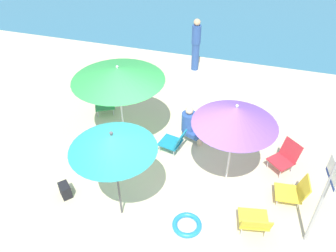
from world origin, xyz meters
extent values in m
plane|color=beige|center=(0.00, 0.00, 0.00)|extent=(40.00, 40.00, 0.00)
cylinder|color=silver|center=(1.42, 0.68, 0.97)|extent=(0.04, 0.04, 1.93)
cone|color=#8E56C6|center=(1.42, 0.68, 1.74)|extent=(1.65, 1.65, 0.39)
sphere|color=silver|center=(1.42, 0.68, 1.96)|extent=(0.06, 0.06, 0.06)
cylinder|color=silver|center=(-1.26, 1.38, 0.98)|extent=(0.04, 0.04, 1.97)
cone|color=green|center=(-1.26, 1.38, 1.82)|extent=(2.09, 2.09, 0.29)
sphere|color=silver|center=(-1.26, 1.38, 2.00)|extent=(0.06, 0.06, 0.06)
cylinder|color=#4C4C51|center=(-0.41, -0.78, 1.00)|extent=(0.04, 0.04, 1.99)
cone|color=teal|center=(-0.41, -0.78, 1.84)|extent=(1.50, 1.50, 0.31)
sphere|color=#4C4C51|center=(-0.41, -0.78, 2.02)|extent=(0.06, 0.06, 0.06)
cube|color=gold|center=(2.69, 0.49, 0.20)|extent=(0.55, 0.53, 0.03)
cube|color=gold|center=(2.96, 0.51, 0.41)|extent=(0.20, 0.49, 0.39)
cylinder|color=silver|center=(2.51, 0.27, 0.09)|extent=(0.02, 0.02, 0.19)
cylinder|color=silver|center=(2.47, 0.66, 0.09)|extent=(0.02, 0.02, 0.19)
cylinder|color=silver|center=(2.91, 0.32, 0.09)|extent=(0.02, 0.02, 0.19)
cylinder|color=silver|center=(2.87, 0.70, 0.09)|extent=(0.02, 0.02, 0.19)
cube|color=teal|center=(-0.01, 1.26, 0.25)|extent=(0.56, 0.56, 0.03)
cube|color=teal|center=(0.24, 1.20, 0.43)|extent=(0.23, 0.49, 0.35)
cylinder|color=silver|center=(-0.24, 1.11, 0.12)|extent=(0.02, 0.02, 0.24)
cylinder|color=silver|center=(-0.16, 1.48, 0.12)|extent=(0.02, 0.02, 0.24)
cylinder|color=silver|center=(0.14, 1.03, 0.12)|extent=(0.02, 0.02, 0.24)
cylinder|color=silver|center=(0.21, 1.40, 0.12)|extent=(0.02, 0.02, 0.24)
cube|color=gold|center=(2.08, -0.40, 0.26)|extent=(0.62, 0.57, 0.03)
cube|color=gold|center=(2.13, -0.64, 0.43)|extent=(0.56, 0.23, 0.33)
cylinder|color=silver|center=(1.83, -0.25, 0.12)|extent=(0.02, 0.02, 0.25)
cylinder|color=silver|center=(2.26, -0.17, 0.12)|extent=(0.02, 0.02, 0.25)
cylinder|color=silver|center=(1.91, -0.62, 0.12)|extent=(0.02, 0.02, 0.25)
cylinder|color=silver|center=(2.33, -0.54, 0.12)|extent=(0.02, 0.02, 0.25)
cube|color=#33934C|center=(-2.19, 2.26, 0.23)|extent=(0.70, 0.69, 0.03)
cube|color=#33934C|center=(-2.31, 2.49, 0.39)|extent=(0.53, 0.36, 0.32)
cylinder|color=silver|center=(-1.91, 2.18, 0.11)|extent=(0.02, 0.02, 0.21)
cylinder|color=silver|center=(-2.28, 1.98, 0.11)|extent=(0.02, 0.02, 0.21)
cylinder|color=silver|center=(-2.10, 2.53, 0.11)|extent=(0.02, 0.02, 0.21)
cylinder|color=silver|center=(-2.47, 2.34, 0.11)|extent=(0.02, 0.02, 0.21)
cube|color=red|center=(2.52, 1.33, 0.26)|extent=(0.65, 0.65, 0.03)
cube|color=red|center=(2.68, 1.51, 0.48)|extent=(0.46, 0.43, 0.43)
cylinder|color=silver|center=(2.54, 1.07, 0.12)|extent=(0.02, 0.02, 0.25)
cylinder|color=silver|center=(2.26, 1.32, 0.12)|extent=(0.02, 0.02, 0.25)
cylinder|color=silver|center=(2.78, 1.34, 0.12)|extent=(0.02, 0.02, 0.25)
cylinder|color=silver|center=(2.50, 1.59, 0.12)|extent=(0.02, 0.02, 0.25)
cylinder|color=#2D519E|center=(-0.39, 5.42, 0.46)|extent=(0.24, 0.24, 0.92)
cylinder|color=#2D519E|center=(-0.39, 5.42, 1.22)|extent=(0.29, 0.29, 0.59)
sphere|color=#DBAD84|center=(-0.39, 5.42, 1.62)|extent=(0.21, 0.21, 0.21)
cube|color=#2D519E|center=(0.46, 1.75, 0.27)|extent=(0.47, 0.47, 0.12)
cylinder|color=beige|center=(0.61, 1.69, 0.14)|extent=(0.12, 0.12, 0.27)
cylinder|color=#2D519E|center=(0.29, 1.82, 0.52)|extent=(0.36, 0.36, 0.49)
sphere|color=beige|center=(0.29, 1.82, 0.86)|extent=(0.18, 0.18, 0.18)
cylinder|color=#ADADB2|center=(3.05, -0.37, 0.98)|extent=(0.06, 0.06, 1.97)
cube|color=white|center=(3.05, -0.37, 1.75)|extent=(0.10, 0.49, 0.34)
cube|color=navy|center=(3.05, -0.37, 1.60)|extent=(0.11, 0.49, 0.06)
torus|color=#238CD8|center=(0.91, -0.73, 0.05)|extent=(0.57, 0.57, 0.10)
cube|color=black|center=(-1.69, -0.71, 0.15)|extent=(0.34, 0.33, 0.31)
camera|label=1|loc=(1.67, -4.50, 5.42)|focal=35.70mm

